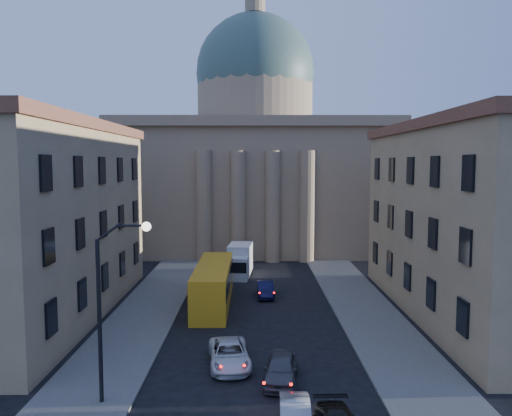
{
  "coord_description": "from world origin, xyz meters",
  "views": [
    {
      "loc": [
        -0.21,
        -14.99,
        11.54
      ],
      "look_at": [
        -0.04,
        20.22,
        8.36
      ],
      "focal_mm": 35.0,
      "sensor_mm": 36.0,
      "label": 1
    }
  ],
  "objects": [
    {
      "name": "sidewalk_left",
      "position": [
        -8.5,
        18.0,
        0.07
      ],
      "size": [
        5.0,
        60.0,
        0.15
      ],
      "primitive_type": "cube",
      "color": "#595751",
      "rests_on": "ground"
    },
    {
      "name": "sidewalk_right",
      "position": [
        8.5,
        18.0,
        0.07
      ],
      "size": [
        5.0,
        60.0,
        0.15
      ],
      "primitive_type": "cube",
      "color": "#595751",
      "rests_on": "ground"
    },
    {
      "name": "box_truck",
      "position": [
        -1.68,
        35.44,
        1.49
      ],
      "size": [
        2.73,
        5.89,
        3.14
      ],
      "rotation": [
        0.0,
        0.0,
        -0.09
      ],
      "color": "silver",
      "rests_on": "ground"
    },
    {
      "name": "car_left_mid",
      "position": [
        -1.6,
        12.57,
        0.67
      ],
      "size": [
        2.79,
        5.05,
        1.34
      ],
      "primitive_type": "imported",
      "rotation": [
        0.0,
        0.0,
        0.12
      ],
      "color": "silver",
      "rests_on": "ground"
    },
    {
      "name": "city_bus",
      "position": [
        -3.5,
        24.94,
        1.77
      ],
      "size": [
        2.73,
        11.69,
        3.29
      ],
      "rotation": [
        0.0,
        0.0,
        0.0
      ],
      "color": "gold",
      "rests_on": "ground"
    },
    {
      "name": "street_lamp",
      "position": [
        -6.97,
        8.0,
        5.29
      ],
      "size": [
        2.62,
        0.44,
        8.83
      ],
      "color": "black",
      "rests_on": "ground"
    },
    {
      "name": "building_left",
      "position": [
        -17.0,
        22.0,
        7.42
      ],
      "size": [
        11.6,
        26.6,
        14.7
      ],
      "color": "tan",
      "rests_on": "ground"
    },
    {
      "name": "car_right_far",
      "position": [
        1.24,
        10.48,
        0.71
      ],
      "size": [
        2.18,
        4.34,
        1.42
      ],
      "primitive_type": "imported",
      "rotation": [
        0.0,
        0.0,
        -0.13
      ],
      "color": "#48484D",
      "rests_on": "ground"
    },
    {
      "name": "church",
      "position": [
        0.0,
        55.47,
        11.88
      ],
      "size": [
        68.02,
        28.76,
        36.6
      ],
      "color": "#917559",
      "rests_on": "ground"
    },
    {
      "name": "building_right",
      "position": [
        17.0,
        22.0,
        7.42
      ],
      "size": [
        11.6,
        26.6,
        14.7
      ],
      "color": "tan",
      "rests_on": "ground"
    },
    {
      "name": "car_right_distant",
      "position": [
        0.8,
        27.39,
        0.66
      ],
      "size": [
        1.51,
        4.02,
        1.31
      ],
      "primitive_type": "imported",
      "rotation": [
        0.0,
        0.0,
        0.03
      ],
      "color": "black",
      "rests_on": "ground"
    }
  ]
}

